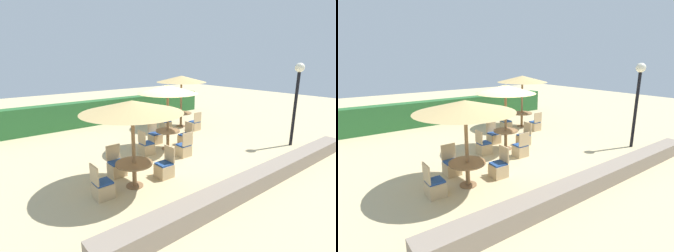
% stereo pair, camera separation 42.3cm
% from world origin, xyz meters
% --- Properties ---
extents(ground_plane, '(40.00, 40.00, 0.00)m').
position_xyz_m(ground_plane, '(0.00, 0.00, 0.00)').
color(ground_plane, '#C6B284').
extents(hedge_row, '(13.00, 0.70, 1.29)m').
position_xyz_m(hedge_row, '(0.00, 6.10, 0.64)').
color(hedge_row, '#28602D').
rests_on(hedge_row, ground_plane).
extents(stone_border, '(10.00, 0.56, 0.46)m').
position_xyz_m(stone_border, '(0.00, -3.55, 0.23)').
color(stone_border, gray).
rests_on(stone_border, ground_plane).
extents(lamp_post, '(0.36, 0.36, 3.32)m').
position_xyz_m(lamp_post, '(4.19, -2.30, 2.35)').
color(lamp_post, black).
rests_on(lamp_post, ground_plane).
extents(parasol_back_right, '(2.53, 2.53, 2.63)m').
position_xyz_m(parasol_back_right, '(2.68, 2.86, 2.46)').
color(parasol_back_right, olive).
rests_on(parasol_back_right, ground_plane).
extents(round_table_back_right, '(1.09, 1.09, 0.73)m').
position_xyz_m(round_table_back_right, '(2.68, 2.86, 0.58)').
color(round_table_back_right, olive).
rests_on(round_table_back_right, ground_plane).
extents(patio_chair_back_right_south, '(0.46, 0.46, 0.93)m').
position_xyz_m(patio_chair_back_right_south, '(2.71, 1.85, 0.26)').
color(patio_chair_back_right_south, tan).
rests_on(patio_chair_back_right_south, ground_plane).
extents(patio_chair_back_right_west, '(0.46, 0.46, 0.93)m').
position_xyz_m(patio_chair_back_right_west, '(1.64, 2.87, 0.26)').
color(patio_chair_back_right_west, tan).
rests_on(patio_chair_back_right_west, ground_plane).
extents(parasol_front_left, '(2.72, 2.72, 2.43)m').
position_xyz_m(parasol_front_left, '(-2.77, -1.36, 2.26)').
color(parasol_front_left, olive).
rests_on(parasol_front_left, ground_plane).
extents(round_table_front_left, '(1.03, 1.03, 0.70)m').
position_xyz_m(round_table_front_left, '(-2.77, -1.36, 0.55)').
color(round_table_front_left, olive).
rests_on(round_table_front_left, ground_plane).
extents(patio_chair_front_left_east, '(0.46, 0.46, 0.93)m').
position_xyz_m(patio_chair_front_left_east, '(-1.74, -1.41, 0.26)').
color(patio_chair_front_left_east, tan).
rests_on(patio_chair_front_left_east, ground_plane).
extents(patio_chair_front_left_north, '(0.46, 0.46, 0.93)m').
position_xyz_m(patio_chair_front_left_north, '(-2.82, -0.42, 0.26)').
color(patio_chair_front_left_north, tan).
rests_on(patio_chair_front_left_north, ground_plane).
extents(patio_chair_front_left_west, '(0.46, 0.46, 0.93)m').
position_xyz_m(patio_chair_front_left_west, '(-3.74, -1.39, 0.26)').
color(patio_chair_front_left_west, tan).
rests_on(patio_chair_front_left_west, ground_plane).
extents(parasol_center, '(2.29, 2.29, 2.53)m').
position_xyz_m(parasol_center, '(-0.08, 0.51, 2.35)').
color(parasol_center, olive).
rests_on(parasol_center, ground_plane).
extents(round_table_center, '(0.96, 0.96, 0.76)m').
position_xyz_m(round_table_center, '(-0.08, 0.51, 0.57)').
color(round_table_center, olive).
rests_on(round_table_center, ground_plane).
extents(patio_chair_center_south, '(0.46, 0.46, 0.93)m').
position_xyz_m(patio_chair_center_south, '(-0.12, -0.47, 0.26)').
color(patio_chair_center_south, tan).
rests_on(patio_chair_center_south, ground_plane).
extents(patio_chair_center_west, '(0.46, 0.46, 0.93)m').
position_xyz_m(patio_chair_center_west, '(-1.08, 0.55, 0.26)').
color(patio_chair_center_west, tan).
rests_on(patio_chair_center_west, ground_plane).
extents(patio_chair_center_north, '(0.46, 0.46, 0.93)m').
position_xyz_m(patio_chair_center_north, '(-0.07, 1.40, 0.26)').
color(patio_chair_center_north, tan).
rests_on(patio_chair_center_north, ground_plane).
extents(patio_chair_center_east, '(0.46, 0.46, 0.93)m').
position_xyz_m(patio_chair_center_east, '(0.81, 0.46, 0.26)').
color(patio_chair_center_east, tan).
rests_on(patio_chair_center_east, ground_plane).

